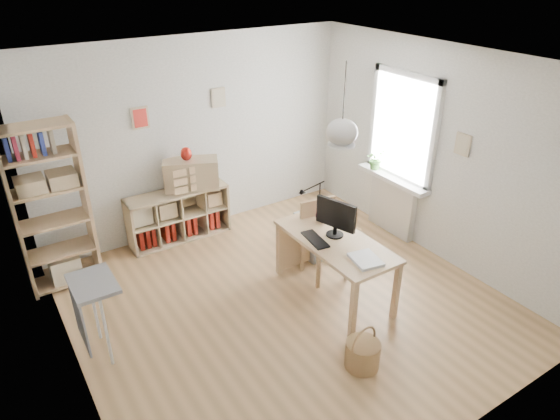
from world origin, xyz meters
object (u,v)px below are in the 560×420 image
chair (323,234)px  monitor (336,216)px  desk (335,246)px  cube_shelf (176,218)px  drawer_chest (191,174)px  tall_bookshelf (49,203)px  storage_chest (319,238)px

chair → monitor: monitor is taller
desk → cube_shelf: 2.48m
desk → monitor: (0.05, 0.08, 0.34)m
chair → drawer_chest: drawer_chest is taller
cube_shelf → tall_bookshelf: (-1.56, -0.28, 0.79)m
monitor → cube_shelf: bearing=98.5°
storage_chest → drawer_chest: drawer_chest is taller
storage_chest → monitor: (-0.39, -0.78, 0.81)m
monitor → storage_chest: bearing=45.5°
desk → tall_bookshelf: size_ratio=0.75×
cube_shelf → monitor: size_ratio=2.87×
desk → chair: (0.16, 0.44, -0.11)m
tall_bookshelf → chair: 3.18m
cube_shelf → chair: (1.18, -1.80, 0.25)m
monitor → drawer_chest: size_ratio=0.67×
storage_chest → drawer_chest: 1.94m
storage_chest → monitor: bearing=-118.1°
chair → drawer_chest: (-0.92, 1.75, 0.38)m
monitor → drawer_chest: 2.26m
storage_chest → monitor: monitor is taller
chair → drawer_chest: 2.02m
chair → storage_chest: size_ratio=1.54×
tall_bookshelf → drawer_chest: 1.85m
cube_shelf → tall_bookshelf: bearing=-169.8°
monitor → drawer_chest: bearing=93.1°
desk → storage_chest: 1.08m
tall_bookshelf → cube_shelf: bearing=10.2°
cube_shelf → chair: 2.16m
drawer_chest → chair: bearing=-38.7°
desk → storage_chest: (0.44, 0.86, -0.47)m
drawer_chest → tall_bookshelf: bearing=-148.9°
desk → cube_shelf: size_ratio=1.07×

